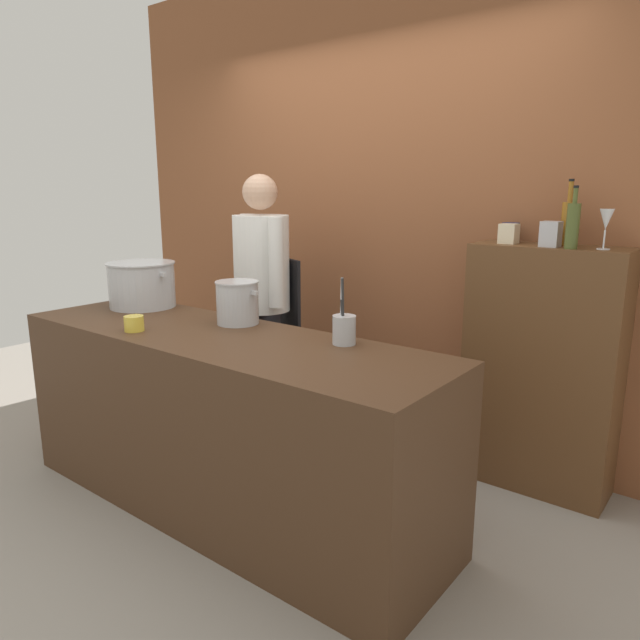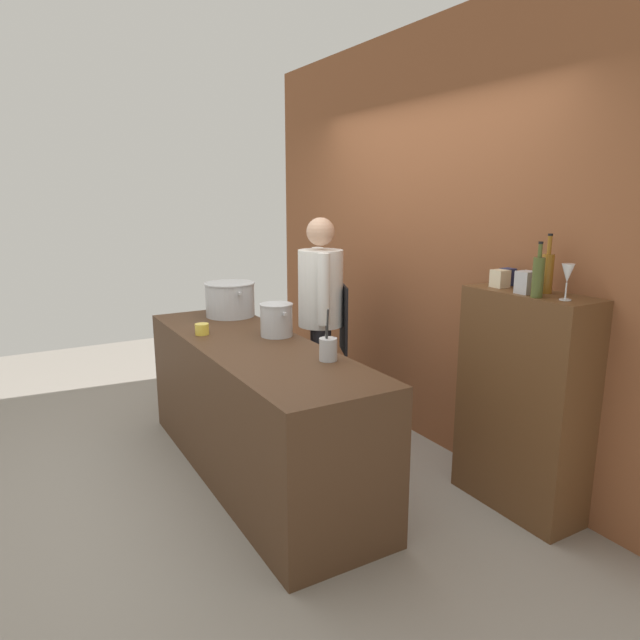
{
  "view_description": "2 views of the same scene",
  "coord_description": "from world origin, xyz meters",
  "px_view_note": "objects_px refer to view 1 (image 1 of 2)",
  "views": [
    {
      "loc": [
        2.02,
        -1.82,
        1.58
      ],
      "look_at": [
        0.29,
        0.4,
        0.94
      ],
      "focal_mm": 32.61,
      "sensor_mm": 36.0,
      "label": 1
    },
    {
      "loc": [
        3.23,
        -1.37,
        1.83
      ],
      "look_at": [
        0.11,
        0.43,
        1.02
      ],
      "focal_mm": 31.78,
      "sensor_mm": 36.0,
      "label": 2
    }
  ],
  "objects_px": {
    "stockpot_small": "(238,302)",
    "spice_tin_cream": "(509,234)",
    "wine_glass_wide": "(606,221)",
    "spice_tin_navy": "(510,232)",
    "chef": "(263,290)",
    "spice_tin_silver": "(551,234)",
    "wine_bottle_amber": "(568,222)",
    "butter_jar": "(134,323)",
    "wine_bottle_olive": "(573,225)",
    "utensil_crock": "(344,329)",
    "stockpot_large": "(142,285)"
  },
  "relations": [
    {
      "from": "butter_jar",
      "to": "spice_tin_navy",
      "type": "distance_m",
      "value": 1.99
    },
    {
      "from": "wine_bottle_amber",
      "to": "spice_tin_navy",
      "type": "relative_size",
      "value": 3.18
    },
    {
      "from": "utensil_crock",
      "to": "spice_tin_silver",
      "type": "xyz_separation_m",
      "value": [
        0.59,
        0.9,
        0.39
      ]
    },
    {
      "from": "chef",
      "to": "spice_tin_silver",
      "type": "height_order",
      "value": "chef"
    },
    {
      "from": "wine_bottle_amber",
      "to": "spice_tin_cream",
      "type": "distance_m",
      "value": 0.28
    },
    {
      "from": "butter_jar",
      "to": "wine_bottle_olive",
      "type": "xyz_separation_m",
      "value": [
        1.64,
        1.29,
        0.47
      ]
    },
    {
      "from": "chef",
      "to": "spice_tin_cream",
      "type": "distance_m",
      "value": 1.47
    },
    {
      "from": "stockpot_large",
      "to": "wine_bottle_amber",
      "type": "distance_m",
      "value": 2.33
    },
    {
      "from": "spice_tin_navy",
      "to": "stockpot_small",
      "type": "bearing_deg",
      "value": -133.67
    },
    {
      "from": "stockpot_small",
      "to": "utensil_crock",
      "type": "height_order",
      "value": "utensil_crock"
    },
    {
      "from": "wine_bottle_olive",
      "to": "wine_glass_wide",
      "type": "bearing_deg",
      "value": 25.0
    },
    {
      "from": "stockpot_small",
      "to": "chef",
      "type": "bearing_deg",
      "value": 121.71
    },
    {
      "from": "butter_jar",
      "to": "wine_bottle_olive",
      "type": "distance_m",
      "value": 2.14
    },
    {
      "from": "wine_glass_wide",
      "to": "wine_bottle_amber",
      "type": "bearing_deg",
      "value": 154.98
    },
    {
      "from": "chef",
      "to": "stockpot_small",
      "type": "xyz_separation_m",
      "value": [
        0.33,
        -0.54,
        0.05
      ]
    },
    {
      "from": "chef",
      "to": "wine_glass_wide",
      "type": "bearing_deg",
      "value": -143.91
    },
    {
      "from": "wine_bottle_amber",
      "to": "spice_tin_cream",
      "type": "bearing_deg",
      "value": -166.09
    },
    {
      "from": "chef",
      "to": "butter_jar",
      "type": "height_order",
      "value": "chef"
    },
    {
      "from": "stockpot_small",
      "to": "spice_tin_navy",
      "type": "relative_size",
      "value": 2.8
    },
    {
      "from": "chef",
      "to": "wine_glass_wide",
      "type": "xyz_separation_m",
      "value": [
        1.82,
        0.39,
        0.46
      ]
    },
    {
      "from": "utensil_crock",
      "to": "spice_tin_cream",
      "type": "xyz_separation_m",
      "value": [
        0.36,
        0.95,
        0.38
      ]
    },
    {
      "from": "chef",
      "to": "spice_tin_navy",
      "type": "relative_size",
      "value": 16.27
    },
    {
      "from": "spice_tin_cream",
      "to": "wine_bottle_olive",
      "type": "bearing_deg",
      "value": -14.28
    },
    {
      "from": "chef",
      "to": "wine_bottle_amber",
      "type": "height_order",
      "value": "chef"
    },
    {
      "from": "wine_bottle_olive",
      "to": "spice_tin_navy",
      "type": "relative_size",
      "value": 2.87
    },
    {
      "from": "chef",
      "to": "stockpot_small",
      "type": "height_order",
      "value": "chef"
    },
    {
      "from": "chef",
      "to": "butter_jar",
      "type": "bearing_deg",
      "value": 116.76
    },
    {
      "from": "wine_glass_wide",
      "to": "spice_tin_navy",
      "type": "relative_size",
      "value": 1.84
    },
    {
      "from": "wine_bottle_amber",
      "to": "spice_tin_cream",
      "type": "height_order",
      "value": "wine_bottle_amber"
    },
    {
      "from": "chef",
      "to": "utensil_crock",
      "type": "relative_size",
      "value": 5.58
    },
    {
      "from": "wine_bottle_amber",
      "to": "wine_glass_wide",
      "type": "xyz_separation_m",
      "value": [
        0.19,
        -0.09,
        0.02
      ]
    },
    {
      "from": "stockpot_small",
      "to": "wine_bottle_amber",
      "type": "xyz_separation_m",
      "value": [
        1.29,
        1.02,
        0.4
      ]
    },
    {
      "from": "chef",
      "to": "spice_tin_silver",
      "type": "bearing_deg",
      "value": -142.87
    },
    {
      "from": "chef",
      "to": "spice_tin_silver",
      "type": "xyz_separation_m",
      "value": [
        1.58,
        0.37,
        0.39
      ]
    },
    {
      "from": "wine_bottle_amber",
      "to": "chef",
      "type": "bearing_deg",
      "value": -163.42
    },
    {
      "from": "wine_glass_wide",
      "to": "spice_tin_navy",
      "type": "xyz_separation_m",
      "value": [
        -0.49,
        0.12,
        -0.08
      ]
    },
    {
      "from": "stockpot_small",
      "to": "spice_tin_cream",
      "type": "bearing_deg",
      "value": 42.9
    },
    {
      "from": "stockpot_small",
      "to": "spice_tin_cream",
      "type": "relative_size",
      "value": 2.81
    },
    {
      "from": "spice_tin_cream",
      "to": "wine_glass_wide",
      "type": "bearing_deg",
      "value": -2.97
    },
    {
      "from": "spice_tin_silver",
      "to": "wine_bottle_amber",
      "type": "bearing_deg",
      "value": 68.31
    },
    {
      "from": "spice_tin_silver",
      "to": "wine_glass_wide",
      "type": "bearing_deg",
      "value": 5.1
    },
    {
      "from": "chef",
      "to": "spice_tin_navy",
      "type": "xyz_separation_m",
      "value": [
        1.33,
        0.51,
        0.38
      ]
    },
    {
      "from": "spice_tin_cream",
      "to": "spice_tin_silver",
      "type": "bearing_deg",
      "value": -11.42
    },
    {
      "from": "wine_glass_wide",
      "to": "spice_tin_silver",
      "type": "distance_m",
      "value": 0.25
    },
    {
      "from": "stockpot_large",
      "to": "spice_tin_navy",
      "type": "xyz_separation_m",
      "value": [
        1.75,
        1.08,
        0.32
      ]
    },
    {
      "from": "utensil_crock",
      "to": "spice_tin_cream",
      "type": "relative_size",
      "value": 2.92
    },
    {
      "from": "butter_jar",
      "to": "stockpot_small",
      "type": "bearing_deg",
      "value": 56.15
    },
    {
      "from": "spice_tin_navy",
      "to": "wine_bottle_amber",
      "type": "bearing_deg",
      "value": -5.32
    },
    {
      "from": "chef",
      "to": "stockpot_small",
      "type": "distance_m",
      "value": 0.63
    },
    {
      "from": "spice_tin_silver",
      "to": "spice_tin_cream",
      "type": "xyz_separation_m",
      "value": [
        -0.22,
        0.05,
        -0.01
      ]
    }
  ]
}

